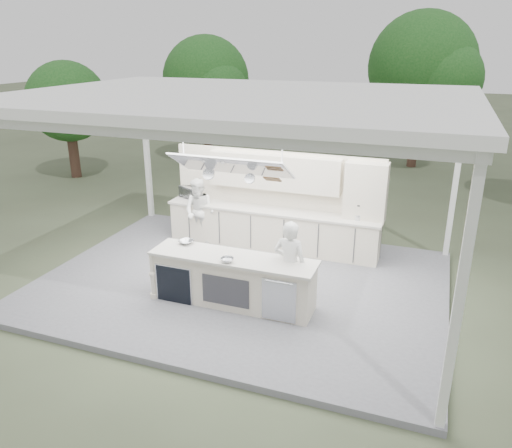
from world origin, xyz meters
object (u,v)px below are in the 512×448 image
at_px(head_chef, 290,266).
at_px(back_counter, 272,228).
at_px(sous_chef, 200,212).
at_px(demo_island, 232,280).

bearing_deg(head_chef, back_counter, -60.09).
relative_size(head_chef, sous_chef, 1.06).
distance_m(back_counter, head_chef, 2.89).
bearing_deg(demo_island, head_chef, 11.49).
relative_size(demo_island, head_chef, 1.84).
height_order(demo_island, sous_chef, sous_chef).
distance_m(demo_island, sous_chef, 3.11).
distance_m(demo_island, head_chef, 1.12).
bearing_deg(sous_chef, head_chef, -35.49).
bearing_deg(sous_chef, back_counter, 13.98).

